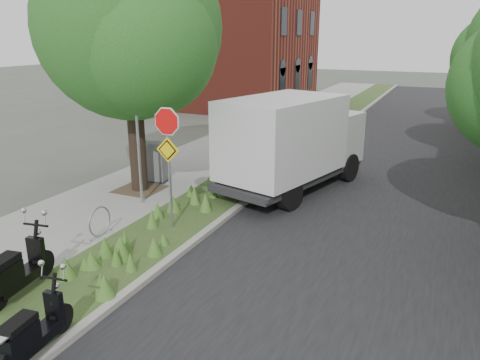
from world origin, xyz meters
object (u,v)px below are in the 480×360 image
at_px(box_truck, 292,139).
at_px(scooter_far, 28,338).
at_px(utility_cabinet, 153,162).
at_px(scooter_near, 12,277).
at_px(sign_assembly, 168,143).

bearing_deg(box_truck, scooter_far, -95.08).
bearing_deg(scooter_far, utility_cabinet, 112.80).
height_order(scooter_near, utility_cabinet, utility_cabinet).
bearing_deg(sign_assembly, scooter_far, -81.11).
bearing_deg(sign_assembly, scooter_near, -101.93).
distance_m(scooter_far, utility_cabinet, 9.18).
xyz_separation_m(scooter_near, box_truck, (2.56, 8.61, 1.14)).
distance_m(scooter_near, scooter_far, 2.05).
bearing_deg(utility_cabinet, scooter_near, -75.64).
relative_size(scooter_near, box_truck, 0.31).
xyz_separation_m(scooter_far, utility_cabinet, (-3.56, 8.46, 0.25)).
height_order(scooter_far, utility_cabinet, utility_cabinet).
distance_m(scooter_near, box_truck, 9.05).
relative_size(box_truck, utility_cabinet, 4.67).
height_order(scooter_far, box_truck, box_truck).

